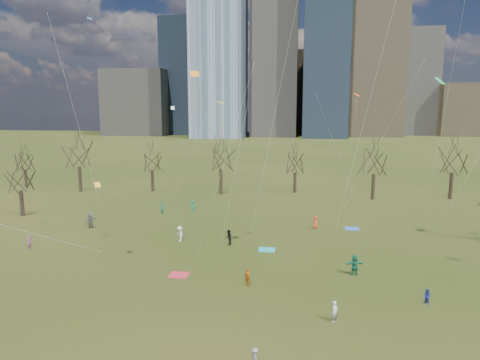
# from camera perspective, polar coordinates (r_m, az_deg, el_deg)

# --- Properties ---
(ground) EXTENTS (500.00, 500.00, 0.00)m
(ground) POSITION_cam_1_polar(r_m,az_deg,el_deg) (31.51, -3.09, -16.24)
(ground) COLOR black
(ground) RESTS_ON ground
(downtown_skyline) EXTENTS (212.50, 78.00, 118.00)m
(downtown_skyline) POSITION_cam_1_polar(r_m,az_deg,el_deg) (240.05, 6.10, 15.25)
(downtown_skyline) COLOR slate
(downtown_skyline) RESTS_ON ground
(bare_tree_row) EXTENTS (113.04, 29.80, 9.50)m
(bare_tree_row) POSITION_cam_1_polar(r_m,az_deg,el_deg) (65.80, 2.92, 2.72)
(bare_tree_row) COLOR black
(bare_tree_row) RESTS_ON ground
(blanket_teal) EXTENTS (1.60, 1.50, 0.03)m
(blanket_teal) POSITION_cam_1_polar(r_m,az_deg,el_deg) (42.73, 3.60, -9.25)
(blanket_teal) COLOR teal
(blanket_teal) RESTS_ON ground
(blanket_navy) EXTENTS (1.60, 1.50, 0.03)m
(blanket_navy) POSITION_cam_1_polar(r_m,az_deg,el_deg) (51.57, 14.69, -6.30)
(blanket_navy) COLOR blue
(blanket_navy) RESTS_ON ground
(blanket_crimson) EXTENTS (1.60, 1.50, 0.03)m
(blanket_crimson) POSITION_cam_1_polar(r_m,az_deg,el_deg) (36.83, -8.17, -12.42)
(blanket_crimson) COLOR #B72438
(blanket_crimson) RESTS_ON ground
(person_1) EXTENTS (0.56, 0.61, 1.40)m
(person_1) POSITION_cam_1_polar(r_m,az_deg,el_deg) (29.57, 12.52, -16.74)
(person_1) COLOR silver
(person_1) RESTS_ON ground
(person_3) EXTENTS (0.72, 0.77, 1.04)m
(person_3) POSITION_cam_1_polar(r_m,az_deg,el_deg) (24.74, 2.00, -22.52)
(person_3) COLOR slate
(person_3) RESTS_ON ground
(person_4) EXTENTS (0.82, 0.86, 1.43)m
(person_4) POSITION_cam_1_polar(r_m,az_deg,el_deg) (34.13, 0.99, -12.85)
(person_4) COLOR #CC6416
(person_4) RESTS_ON ground
(person_5) EXTENTS (1.72, 0.91, 1.77)m
(person_5) POSITION_cam_1_polar(r_m,az_deg,el_deg) (37.44, 15.03, -10.87)
(person_5) COLOR #186F53
(person_5) RESTS_ON ground
(person_7) EXTENTS (0.39, 0.56, 1.46)m
(person_7) POSITION_cam_1_polar(r_m,az_deg,el_deg) (47.41, -26.34, -7.44)
(person_7) COLOR #A35199
(person_7) RESTS_ON ground
(person_8) EXTENTS (0.66, 0.69, 1.13)m
(person_8) POSITION_cam_1_polar(r_m,az_deg,el_deg) (33.91, 23.67, -14.08)
(person_8) COLOR #24359C
(person_8) RESTS_ON ground
(person_9) EXTENTS (1.13, 1.17, 1.60)m
(person_9) POSITION_cam_1_polar(r_m,az_deg,el_deg) (45.60, -8.04, -7.10)
(person_9) COLOR white
(person_9) RESTS_ON ground
(person_11) EXTENTS (1.20, 1.80, 1.86)m
(person_11) POSITION_cam_1_polar(r_m,az_deg,el_deg) (52.91, -19.29, -5.10)
(person_11) COLOR slate
(person_11) RESTS_ON ground
(person_12) EXTENTS (0.49, 0.72, 1.43)m
(person_12) POSITION_cam_1_polar(r_m,az_deg,el_deg) (50.69, 10.06, -5.58)
(person_12) COLOR #FB401B
(person_12) RESTS_ON ground
(person_13) EXTENTS (0.72, 0.70, 1.67)m
(person_13) POSITION_cam_1_polar(r_m,az_deg,el_deg) (57.56, -10.30, -3.69)
(person_13) COLOR #18705D
(person_13) RESTS_ON ground
(person_14) EXTENTS (0.80, 0.92, 1.62)m
(person_14) POSITION_cam_1_polar(r_m,az_deg,el_deg) (43.78, -1.53, -7.69)
(person_14) COLOR black
(person_14) RESTS_ON ground
(person_15) EXTENTS (1.27, 1.22, 1.74)m
(person_15) POSITION_cam_1_polar(r_m,az_deg,el_deg) (57.56, -6.34, -3.56)
(person_15) COLOR #19724C
(person_15) RESTS_ON ground
(kites_airborne) EXTENTS (66.76, 40.23, 28.74)m
(kites_airborne) POSITION_cam_1_polar(r_m,az_deg,el_deg) (42.47, 4.15, 8.09)
(kites_airborne) COLOR orange
(kites_airborne) RESTS_ON ground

